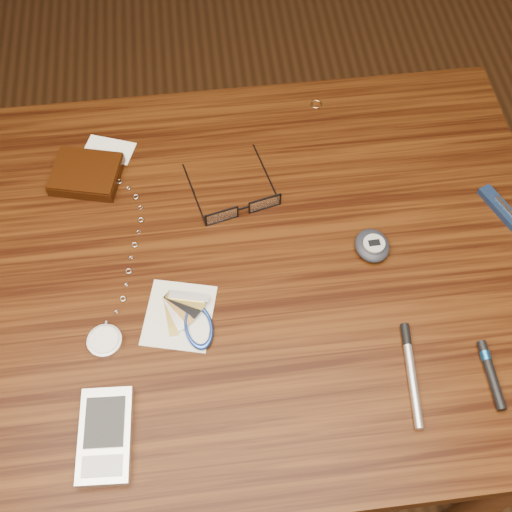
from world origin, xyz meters
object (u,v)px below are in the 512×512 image
Objects in this scene: desk at (222,299)px; wallet_and_card at (87,173)px; eyeglasses at (242,206)px; pda_phone at (105,436)px; notepad_keys at (189,319)px; pocket_knife at (502,209)px; pocket_watch at (106,336)px; pedometer at (372,245)px; silver_pen at (410,366)px.

desk is 0.29m from wallet_and_card.
eyeglasses is at bearing -21.40° from wallet_and_card.
pda_phone is 0.19m from notepad_keys.
eyeglasses is 0.39m from pocket_knife.
pedometer reaches higher than pocket_watch.
pedometer is at bearing -23.62° from wallet_and_card.
wallet_and_card is (-0.19, 0.18, 0.11)m from desk.
pedometer is (0.22, 0.00, 0.11)m from desk.
pocket_knife is at bearing 24.66° from pda_phone.
pocket_knife is (0.39, -0.05, -0.01)m from eyeglasses.
pedometer is (0.18, -0.09, -0.00)m from eyeglasses.
desk is 6.76× the size of eyeglasses.
notepad_keys is (-0.05, -0.08, 0.11)m from desk.
pocket_knife is (0.48, 0.13, 0.00)m from notepad_keys.
silver_pen is (0.43, -0.37, -0.01)m from wallet_and_card.
silver_pen reaches higher than desk.
silver_pen is (-0.20, -0.23, -0.00)m from pocket_knife.
wallet_and_card is 1.16× the size of pda_phone.
eyeglasses is at bearing 125.01° from silver_pen.
pedometer is (0.38, 0.10, 0.00)m from pocket_watch.
wallet_and_card is 0.45m from pedometer.
desk is 0.45m from pocket_knife.
pda_phone reaches higher than pocket_watch.
desk is 0.21m from pocket_watch.
wallet_and_card reaches higher than pda_phone.
pocket_knife is (0.21, 0.04, -0.00)m from pedometer.
pedometer is at bearing -168.61° from pocket_knife.
wallet_and_card is 0.96× the size of eyeglasses.
eyeglasses is 0.20m from notepad_keys.
eyeglasses is 1.04× the size of silver_pen.
pedometer is at bearing -26.37° from eyeglasses.
wallet_and_card is at bearing 139.25° from silver_pen.
pda_phone is (0.03, -0.41, -0.00)m from wallet_and_card.
desk is 7.00× the size of silver_pen.
pocket_knife is at bearing 49.13° from silver_pen.
silver_pen is at bearing -12.90° from pocket_watch.
eyeglasses is 0.50× the size of pocket_watch.
notepad_keys is at bearing -121.08° from desk.
wallet_and_card is 1.00× the size of silver_pen.
pocket_knife and silver_pen have the same top height.
wallet_and_card is at bearing 118.10° from notepad_keys.
eyeglasses is at bearing 42.28° from pocket_watch.
pocket_watch is 0.41m from silver_pen.
pda_phone is at bearing -122.50° from eyeglasses.
eyeglasses reaches higher than wallet_and_card.
pocket_watch is 2.44× the size of pda_phone.
pocket_watch is at bearing -166.98° from pocket_knife.
pda_phone is 0.40m from silver_pen.
pocket_watch is (0.03, -0.28, -0.00)m from wallet_and_card.
pda_phone is (-0.00, -0.14, 0.00)m from pocket_watch.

